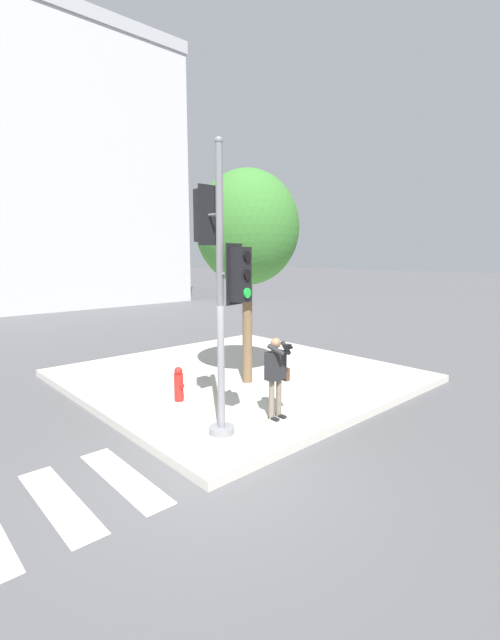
% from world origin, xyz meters
% --- Properties ---
extents(ground_plane, '(160.00, 160.00, 0.00)m').
position_xyz_m(ground_plane, '(0.00, 0.00, 0.00)').
color(ground_plane, '#4C4C4F').
extents(sidewalk_corner, '(8.00, 8.00, 0.18)m').
position_xyz_m(sidewalk_corner, '(3.50, 3.50, 0.09)').
color(sidewalk_corner, '#BCB7AD').
rests_on(sidewalk_corner, ground_plane).
extents(traffic_signal_pole, '(0.51, 1.17, 5.10)m').
position_xyz_m(traffic_signal_pole, '(0.72, 0.68, 2.99)').
color(traffic_signal_pole, slate).
rests_on(traffic_signal_pole, sidewalk_corner).
extents(person_photographer, '(0.58, 0.54, 1.61)m').
position_xyz_m(person_photographer, '(1.94, 0.52, 1.13)').
color(person_photographer, black).
rests_on(person_photographer, sidewalk_corner).
extents(street_tree, '(2.49, 2.49, 5.20)m').
position_xyz_m(street_tree, '(3.13, 2.69, 3.98)').
color(street_tree, brown).
rests_on(street_tree, sidewalk_corner).
extents(fire_hydrant, '(0.20, 0.26, 0.77)m').
position_xyz_m(fire_hydrant, '(1.06, 2.65, 0.55)').
color(fire_hydrant, red).
rests_on(fire_hydrant, sidewalk_corner).
extents(building_right, '(15.99, 13.96, 17.49)m').
position_xyz_m(building_right, '(6.02, 27.75, 8.75)').
color(building_right, '#BCBCC1').
rests_on(building_right, ground_plane).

